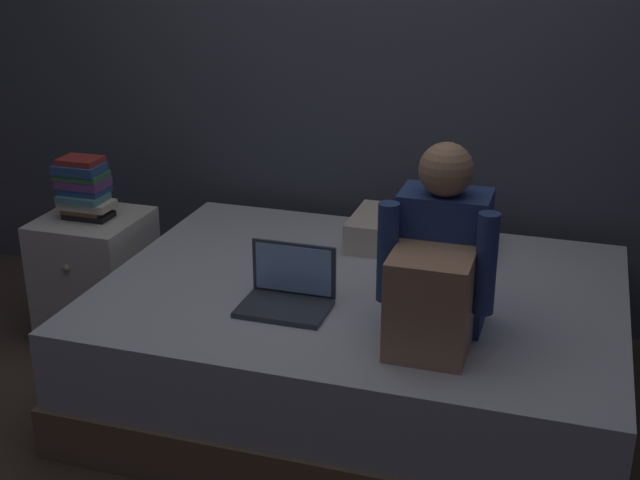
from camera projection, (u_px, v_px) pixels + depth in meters
ground_plane at (288, 428)px, 3.24m from camera, size 8.00×8.00×0.00m
wall_back at (373, 26)px, 3.81m from camera, size 5.60×0.10×2.70m
bed at (360, 343)px, 3.36m from camera, size 2.00×1.50×0.49m
nightstand at (97, 275)px, 3.89m from camera, size 0.44×0.46×0.56m
person_sitting at (438, 266)px, 2.81m from camera, size 0.39×0.44×0.66m
laptop at (288, 292)px, 3.08m from camera, size 0.32×0.23×0.22m
pillow at (418, 233)px, 3.61m from camera, size 0.56×0.36×0.13m
book_stack at (83, 188)px, 3.73m from camera, size 0.24×0.17×0.27m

